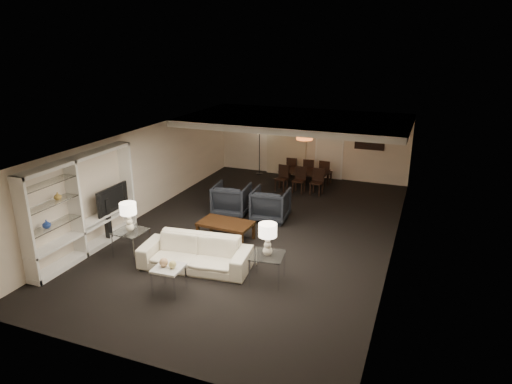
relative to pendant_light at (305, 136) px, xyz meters
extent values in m
plane|color=black|center=(-0.30, -3.50, -1.92)|extent=(11.00, 11.00, 0.00)
cube|color=silver|center=(-0.30, -3.50, 0.58)|extent=(7.00, 11.00, 0.02)
cube|color=beige|center=(-0.30, 2.00, -0.67)|extent=(7.00, 0.02, 2.50)
cube|color=beige|center=(-0.30, -9.00, -0.67)|extent=(7.00, 0.02, 2.50)
cube|color=beige|center=(-3.80, -3.50, -0.67)|extent=(0.02, 11.00, 2.50)
cube|color=beige|center=(3.20, -3.50, -0.67)|extent=(0.02, 11.00, 2.50)
cube|color=silver|center=(-0.30, 0.00, 0.48)|extent=(7.00, 4.00, 0.20)
cube|color=beige|center=(-1.20, 1.92, -0.72)|extent=(1.50, 0.12, 2.40)
cube|color=silver|center=(0.40, 1.97, -0.87)|extent=(0.90, 0.05, 2.10)
cube|color=#142D38|center=(1.80, 1.96, -0.37)|extent=(0.95, 0.04, 0.65)
cylinder|color=#D8591E|center=(0.00, 0.00, 0.00)|extent=(0.52, 0.52, 0.24)
imported|color=beige|center=(-0.81, -5.89, -1.56)|extent=(2.53, 1.22, 0.71)
imported|color=black|center=(-1.41, -2.59, -1.47)|extent=(1.07, 1.10, 0.91)
imported|color=black|center=(-0.21, -2.59, -1.47)|extent=(1.04, 1.06, 0.91)
sphere|color=tan|center=(-0.91, -6.99, -1.27)|extent=(0.18, 0.18, 0.18)
sphere|color=#DAC873|center=(-0.71, -6.99, -1.28)|extent=(0.16, 0.16, 0.16)
imported|color=black|center=(-3.58, -5.23, -0.85)|extent=(1.12, 0.15, 0.64)
imported|color=#223F96|center=(-3.61, -7.22, -0.77)|extent=(0.18, 0.18, 0.19)
imported|color=#B7903D|center=(-3.61, -6.81, -0.27)|extent=(0.17, 0.17, 0.17)
cube|color=black|center=(-3.50, -5.46, -1.35)|extent=(0.13, 0.13, 1.14)
imported|color=black|center=(-0.14, 0.64, -1.63)|extent=(1.64, 0.92, 0.57)
camera|label=1|loc=(3.76, -13.90, 2.97)|focal=32.00mm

